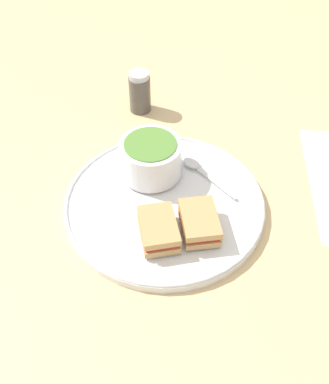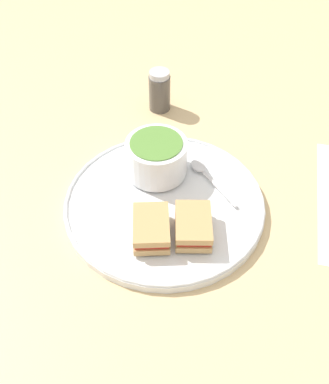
{
  "view_description": "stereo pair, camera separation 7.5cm",
  "coord_description": "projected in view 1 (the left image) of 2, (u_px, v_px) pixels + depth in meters",
  "views": [
    {
      "loc": [
        -0.21,
        0.47,
        0.58
      ],
      "look_at": [
        0.0,
        0.0,
        0.04
      ],
      "focal_mm": 42.0,
      "sensor_mm": 36.0,
      "label": 1
    },
    {
      "loc": [
        -0.27,
        0.43,
        0.58
      ],
      "look_at": [
        0.0,
        0.0,
        0.04
      ],
      "focal_mm": 42.0,
      "sensor_mm": 36.0,
      "label": 2
    }
  ],
  "objects": [
    {
      "name": "plate",
      "position": [
        164.0,
        203.0,
        0.77
      ],
      "size": [
        0.34,
        0.34,
        0.02
      ],
      "color": "white",
      "rests_on": "ground_plane"
    },
    {
      "name": "ground_plane",
      "position": [
        164.0,
        207.0,
        0.77
      ],
      "size": [
        2.4,
        2.4,
        0.0
      ],
      "primitive_type": "plane",
      "color": "#D1B27F"
    },
    {
      "name": "soup_bowl",
      "position": [
        151.0,
        158.0,
        0.78
      ],
      "size": [
        0.11,
        0.11,
        0.07
      ],
      "color": "white",
      "rests_on": "plate"
    },
    {
      "name": "spoon",
      "position": [
        196.0,
        166.0,
        0.81
      ],
      "size": [
        0.12,
        0.07,
        0.01
      ],
      "rotation": [
        0.0,
        0.0,
        5.82
      ],
      "color": "silver",
      "rests_on": "plate"
    },
    {
      "name": "salt_shaker",
      "position": [
        140.0,
        92.0,
        0.93
      ],
      "size": [
        0.05,
        0.05,
        0.09
      ],
      "color": "#4C4742",
      "rests_on": "ground_plane"
    },
    {
      "name": "sandwich_half_far",
      "position": [
        199.0,
        222.0,
        0.71
      ],
      "size": [
        0.09,
        0.1,
        0.03
      ],
      "rotation": [
        0.0,
        0.0,
        2.12
      ],
      "color": "tan",
      "rests_on": "plate"
    },
    {
      "name": "sandwich_half_near",
      "position": [
        158.0,
        229.0,
        0.7
      ],
      "size": [
        0.09,
        0.1,
        0.03
      ],
      "rotation": [
        0.0,
        0.0,
        2.17
      ],
      "color": "tan",
      "rests_on": "plate"
    }
  ]
}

